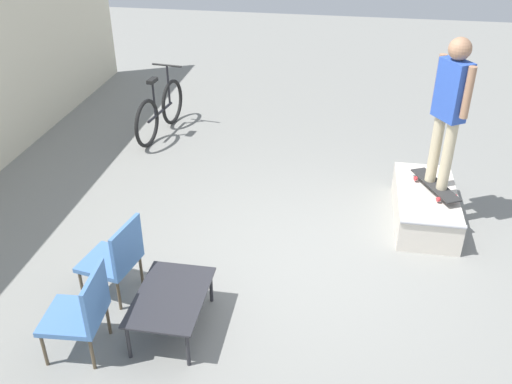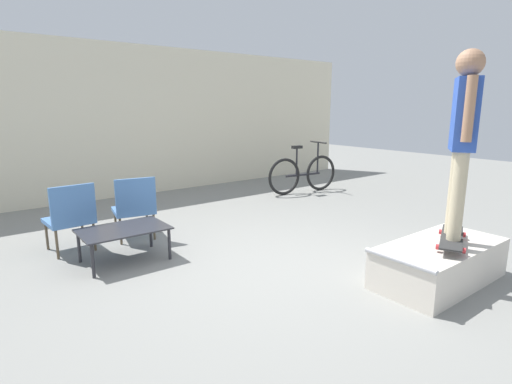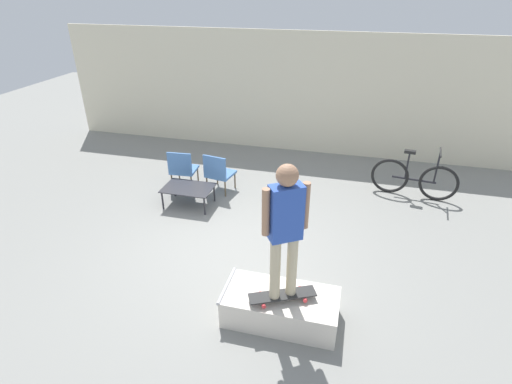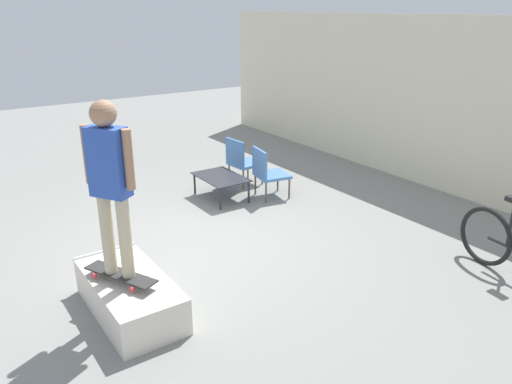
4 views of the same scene
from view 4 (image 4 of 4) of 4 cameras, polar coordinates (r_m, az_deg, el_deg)
The scene contains 8 objects.
ground_plane at distance 7.07m, azimuth -7.17°, elevation -5.84°, with size 24.00×24.00×0.00m, color gray.
house_wall_back at distance 9.58m, azimuth 18.51°, elevation 9.70°, with size 12.00×0.06×3.00m.
skate_ramp_box at distance 5.62m, azimuth -14.25°, elevation -11.34°, with size 1.52×0.72×0.44m.
skateboard_on_ramp at distance 5.43m, azimuth -15.24°, elevation -9.10°, with size 0.86×0.55×0.07m.
person_skater at distance 5.00m, azimuth -16.37°, elevation 1.80°, with size 0.49×0.37×1.80m.
coffee_table at distance 8.52m, azimuth -4.04°, elevation 1.54°, with size 0.98×0.65×0.40m.
patio_chair_left at distance 9.16m, azimuth -1.67°, elevation 3.69°, with size 0.55×0.55×0.88m.
patio_chair_right at distance 8.52m, azimuth 1.31°, elevation 2.40°, with size 0.60×0.60×0.88m.
Camera 4 is at (5.68, -2.84, 3.11)m, focal length 35.00 mm.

